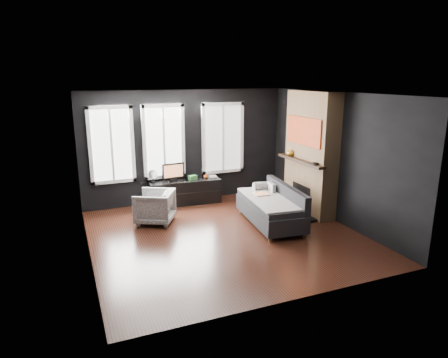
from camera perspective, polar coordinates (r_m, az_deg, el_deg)
name	(u,v)px	position (r m, az deg, el deg)	size (l,w,h in m)	color
floor	(225,235)	(7.84, 0.16, -8.03)	(5.00, 5.00, 0.00)	black
ceiling	(225,94)	(7.25, 0.17, 12.08)	(5.00, 5.00, 0.00)	white
wall_back	(186,146)	(9.75, -5.47, 4.66)	(5.00, 0.02, 2.70)	black
wall_left	(84,181)	(6.90, -19.39, -0.22)	(0.02, 5.00, 2.70)	black
wall_right	(335,158)	(8.68, 15.63, 2.96)	(0.02, 5.00, 2.70)	black
windows	(167,104)	(9.47, -8.20, 10.57)	(4.00, 0.16, 1.76)	white
fireplace	(311,153)	(9.04, 12.31, 3.61)	(0.70, 1.62, 2.70)	#93724C
sofa	(270,205)	(8.33, 6.62, -3.74)	(0.96, 1.91, 0.82)	#252528
stripe_pillow	(271,190)	(8.76, 6.76, -1.59)	(0.08, 0.32, 0.32)	gray
armchair	(155,205)	(8.50, -9.89, -3.71)	(0.74, 0.69, 0.76)	silver
media_console	(185,192)	(9.70, -5.63, -1.79)	(1.71, 0.53, 0.59)	black
monitor	(173,171)	(9.51, -7.29, 1.16)	(0.54, 0.12, 0.48)	black
desk_fan	(153,176)	(9.47, -10.11, 0.46)	(0.22, 0.22, 0.31)	#959595
mug	(206,176)	(9.70, -2.60, 0.39)	(0.11, 0.09, 0.11)	orange
book	(209,172)	(9.82, -2.16, 0.99)	(0.18, 0.02, 0.25)	#A59E84
storage_box	(193,177)	(9.61, -4.51, 0.22)	(0.20, 0.12, 0.11)	#2D6E31
mantel_vase	(290,152)	(9.28, 9.45, 3.80)	(0.17, 0.18, 0.17)	gold
mantel_clock	(316,164)	(8.47, 12.96, 2.17)	(0.12, 0.12, 0.04)	black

